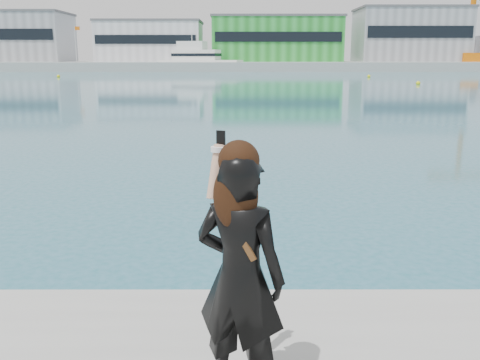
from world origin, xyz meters
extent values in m
cube|color=#9E9E99|center=(0.00, 130.00, 1.00)|extent=(320.00, 40.00, 2.00)
cube|color=gray|center=(-55.00, 128.00, 7.50)|extent=(26.00, 16.00, 11.00)
cube|color=#59595B|center=(-55.00, 128.00, 13.25)|extent=(26.52, 16.32, 0.50)
cube|color=silver|center=(-22.00, 128.00, 6.50)|extent=(24.00, 15.00, 9.00)
cube|color=black|center=(-22.00, 120.40, 6.95)|extent=(22.80, 0.20, 1.98)
cube|color=#59595B|center=(-22.00, 128.00, 11.25)|extent=(24.48, 15.30, 0.50)
cube|color=#238D2B|center=(8.00, 128.00, 7.00)|extent=(30.00, 16.00, 10.00)
cube|color=black|center=(8.00, 119.90, 7.50)|extent=(28.50, 0.20, 2.20)
cube|color=#59595B|center=(8.00, 128.00, 12.25)|extent=(30.60, 16.32, 0.50)
cube|color=gray|center=(40.00, 128.00, 8.00)|extent=(25.00, 15.00, 12.00)
cube|color=black|center=(40.00, 120.40, 8.60)|extent=(23.75, 0.20, 2.64)
cube|color=#59595B|center=(40.00, 128.00, 14.25)|extent=(25.50, 15.30, 0.50)
cube|color=orange|center=(52.00, 122.00, 3.00)|extent=(4.00, 4.00, 2.00)
cylinder|color=orange|center=(52.00, 122.00, 15.00)|extent=(1.20, 1.20, 22.00)
cylinder|color=silver|center=(-38.00, 121.00, 6.00)|extent=(0.16, 0.16, 8.00)
cube|color=#DC610C|center=(-37.40, 121.00, 9.40)|extent=(1.20, 0.04, 0.80)
cylinder|color=silver|center=(22.00, 121.00, 6.00)|extent=(0.16, 0.16, 8.00)
cube|color=#DC610C|center=(22.60, 121.00, 9.40)|extent=(1.20, 0.04, 0.80)
cube|color=white|center=(-9.38, 117.85, 1.22)|extent=(18.97, 10.12, 2.44)
cube|color=white|center=(-10.35, 118.14, 3.55)|extent=(10.95, 7.01, 2.23)
cube|color=white|center=(-11.32, 118.44, 5.59)|extent=(6.83, 5.06, 1.83)
cube|color=black|center=(-10.35, 118.14, 3.55)|extent=(11.18, 7.16, 0.61)
cylinder|color=silver|center=(-11.32, 118.44, 7.51)|extent=(0.16, 0.16, 2.03)
sphere|color=#F6EB0C|center=(19.55, 81.03, 0.00)|extent=(0.50, 0.50, 0.50)
sphere|color=#F6EB0C|center=(-29.08, 80.92, 0.00)|extent=(0.50, 0.50, 0.50)
sphere|color=#F6EB0C|center=(19.91, 58.46, 0.00)|extent=(0.50, 0.50, 0.50)
imported|color=black|center=(-0.71, -0.72, 1.67)|extent=(0.75, 0.63, 1.74)
sphere|color=black|center=(-0.71, -0.74, 2.48)|extent=(0.27, 0.27, 0.27)
ellipsoid|color=black|center=(-0.73, -0.78, 2.26)|extent=(0.29, 0.15, 0.46)
cylinder|color=tan|center=(-0.87, -0.54, 2.36)|extent=(0.15, 0.22, 0.38)
cylinder|color=white|center=(-0.85, -0.50, 2.51)|extent=(0.10, 0.10, 0.03)
cube|color=black|center=(-0.84, -0.47, 2.57)|extent=(0.06, 0.04, 0.13)
cube|color=#4C2D14|center=(-0.71, -0.81, 2.02)|extent=(0.23, 0.11, 0.36)
camera|label=1|loc=(-0.71, -4.07, 3.12)|focal=40.00mm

